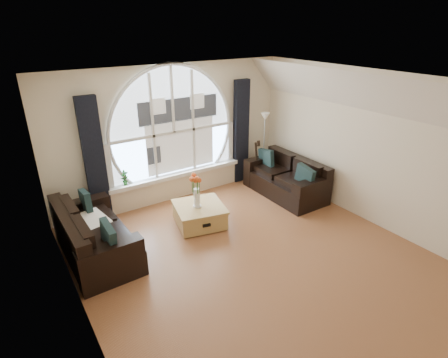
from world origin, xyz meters
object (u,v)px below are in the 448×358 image
sofa_right (285,177)px  vase_flowers (197,187)px  potted_plant (124,178)px  sofa_left (95,233)px  floor_lamp (264,148)px  guitar (255,162)px  coffee_chest (200,214)px

sofa_right → vase_flowers: size_ratio=2.54×
vase_flowers → potted_plant: (-0.87, 1.24, -0.07)m
sofa_left → vase_flowers: vase_flowers is taller
floor_lamp → sofa_right: bearing=-94.2°
sofa_right → guitar: (-0.22, 0.78, 0.13)m
coffee_chest → potted_plant: 1.61m
coffee_chest → guitar: (1.92, 0.85, 0.32)m
sofa_right → coffee_chest: 2.15m
guitar → potted_plant: bearing=-176.7°
guitar → vase_flowers: bearing=-145.5°
guitar → floor_lamp: bearing=20.0°
floor_lamp → potted_plant: (-3.11, 0.33, -0.10)m
coffee_chest → floor_lamp: (2.20, 0.89, 0.59)m
guitar → sofa_left: bearing=-157.3°
sofa_left → sofa_right: sofa_left is taller
floor_lamp → sofa_left: bearing=-168.4°
sofa_right → floor_lamp: bearing=86.4°
floor_lamp → guitar: bearing=-170.9°
sofa_left → sofa_right: 3.95m
sofa_right → vase_flowers: 2.21m
sofa_left → sofa_right: (3.95, 0.00, 0.00)m
guitar → potted_plant: 2.86m
vase_flowers → potted_plant: 1.51m
sofa_right → vase_flowers: bearing=-177.4°
floor_lamp → potted_plant: 3.13m
sofa_right → coffee_chest: sofa_right is taller
sofa_left → potted_plant: potted_plant is taller
sofa_right → vase_flowers: (-2.18, -0.08, 0.37)m
vase_flowers → floor_lamp: bearing=21.9°
vase_flowers → potted_plant: size_ratio=2.35×
floor_lamp → potted_plant: bearing=173.9°
sofa_right → guitar: guitar is taller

